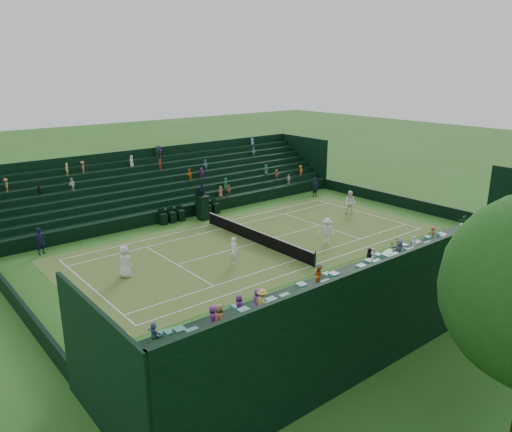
# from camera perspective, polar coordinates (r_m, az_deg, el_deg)

# --- Properties ---
(ground) EXTENTS (160.00, 160.00, 0.00)m
(ground) POSITION_cam_1_polar(r_m,az_deg,el_deg) (35.25, 0.00, -3.11)
(ground) COLOR #2F5B1D
(ground) RESTS_ON ground
(court_surface) EXTENTS (12.97, 26.77, 0.01)m
(court_surface) POSITION_cam_1_polar(r_m,az_deg,el_deg) (35.25, 0.00, -3.11)
(court_surface) COLOR #327828
(court_surface) RESTS_ON ground
(perimeter_wall_north) EXTENTS (17.17, 0.20, 1.00)m
(perimeter_wall_north) POSITION_cam_1_polar(r_m,az_deg,el_deg) (46.34, 15.44, 1.79)
(perimeter_wall_north) COLOR black
(perimeter_wall_north) RESTS_ON ground
(perimeter_wall_south) EXTENTS (17.17, 0.20, 1.00)m
(perimeter_wall_south) POSITION_cam_1_polar(r_m,az_deg,el_deg) (28.62, -25.84, -8.69)
(perimeter_wall_south) COLOR black
(perimeter_wall_south) RESTS_ON ground
(perimeter_wall_east) EXTENTS (0.20, 31.77, 1.00)m
(perimeter_wall_east) POSITION_cam_1_polar(r_m,az_deg,el_deg) (29.43, 10.54, -6.51)
(perimeter_wall_east) COLOR black
(perimeter_wall_east) RESTS_ON ground
(perimeter_wall_west) EXTENTS (0.20, 31.77, 1.00)m
(perimeter_wall_west) POSITION_cam_1_polar(r_m,az_deg,el_deg) (41.71, -7.37, 0.64)
(perimeter_wall_west) COLOR black
(perimeter_wall_west) RESTS_ON ground
(north_grandstand) EXTENTS (6.60, 32.00, 4.90)m
(north_grandstand) POSITION_cam_1_polar(r_m,az_deg,el_deg) (26.77, 17.48, -7.01)
(north_grandstand) COLOR black
(north_grandstand) RESTS_ON ground
(south_grandstand) EXTENTS (6.60, 32.00, 4.90)m
(south_grandstand) POSITION_cam_1_polar(r_m,az_deg,el_deg) (44.94, -10.24, 3.06)
(south_grandstand) COLOR black
(south_grandstand) RESTS_ON ground
(tennis_net) EXTENTS (11.67, 0.10, 1.06)m
(tennis_net) POSITION_cam_1_polar(r_m,az_deg,el_deg) (35.07, 0.00, -2.31)
(tennis_net) COLOR black
(tennis_net) RESTS_ON ground
(umpire_chair) EXTENTS (0.94, 0.94, 2.95)m
(umpire_chair) POSITION_cam_1_polar(r_m,az_deg,el_deg) (40.47, -6.13, 1.30)
(umpire_chair) COLOR black
(umpire_chair) RESTS_ON ground
(courtside_chairs) EXTENTS (0.57, 5.54, 1.24)m
(courtside_chairs) POSITION_cam_1_polar(r_m,az_deg,el_deg) (41.11, -7.54, 0.35)
(courtside_chairs) COLOR black
(courtside_chairs) RESTS_ON ground
(player_near_west) EXTENTS (1.09, 0.87, 1.96)m
(player_near_west) POSITION_cam_1_polar(r_m,az_deg,el_deg) (30.38, -14.75, -5.06)
(player_near_west) COLOR white
(player_near_west) RESTS_ON ground
(player_near_east) EXTENTS (0.73, 0.54, 1.82)m
(player_near_east) POSITION_cam_1_polar(r_m,az_deg,el_deg) (31.27, -2.50, -3.99)
(player_near_east) COLOR white
(player_near_east) RESTS_ON ground
(player_far_west) EXTENTS (1.19, 1.08, 2.00)m
(player_far_west) POSITION_cam_1_polar(r_m,az_deg,el_deg) (42.58, 10.72, 1.51)
(player_far_west) COLOR white
(player_far_west) RESTS_ON ground
(player_far_east) EXTENTS (1.36, 1.20, 1.82)m
(player_far_east) POSITION_cam_1_polar(r_m,az_deg,el_deg) (35.34, 8.10, -1.67)
(player_far_east) COLOR white
(player_far_east) RESTS_ON ground
(line_judge_north) EXTENTS (0.47, 0.70, 1.87)m
(line_judge_north) POSITION_cam_1_polar(r_m,az_deg,el_deg) (47.90, 6.78, 3.30)
(line_judge_north) COLOR black
(line_judge_north) RESTS_ON ground
(line_judge_south) EXTENTS (0.61, 0.76, 1.84)m
(line_judge_south) POSITION_cam_1_polar(r_m,az_deg,el_deg) (35.86, -23.41, -2.65)
(line_judge_south) COLOR black
(line_judge_south) RESTS_ON ground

